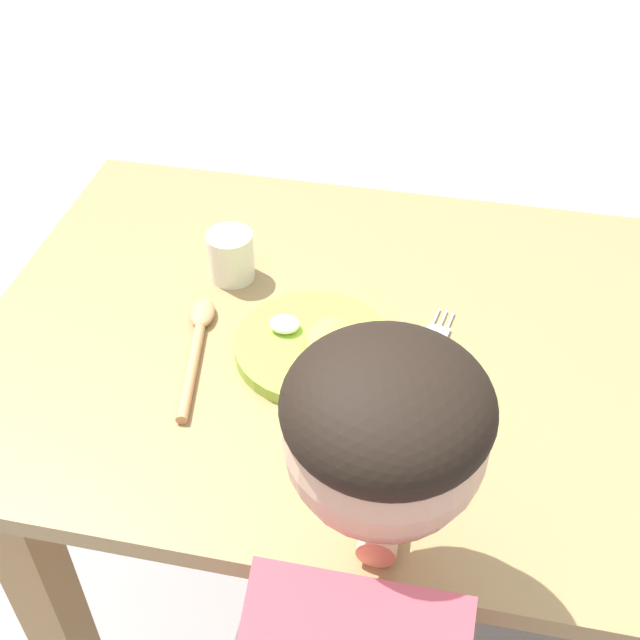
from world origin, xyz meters
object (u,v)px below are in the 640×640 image
object	(u,v)px
drinking_cup	(231,256)
fork	(427,358)
spoon	(197,341)
plate	(317,345)

from	to	relation	value
drinking_cup	fork	bearing A→B (deg)	-21.64
fork	drinking_cup	size ratio (longest dim) A/B	2.63
spoon	drinking_cup	world-z (taller)	drinking_cup
plate	spoon	bearing A→B (deg)	-173.78
fork	spoon	bearing A→B (deg)	106.41
spoon	drinking_cup	bearing A→B (deg)	-11.84
plate	fork	bearing A→B (deg)	6.91
plate	spoon	xyz separation A→B (m)	(-0.16, -0.02, -0.01)
plate	drinking_cup	xyz separation A→B (m)	(-0.16, 0.14, 0.02)
plate	drinking_cup	size ratio (longest dim) A/B	2.82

